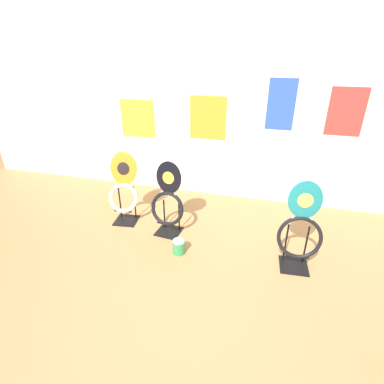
% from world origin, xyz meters
% --- Properties ---
extents(ground_plane, '(14.00, 14.00, 0.00)m').
position_xyz_m(ground_plane, '(0.00, 0.00, 0.00)').
color(ground_plane, '#A37547').
extents(wall_back, '(8.00, 0.07, 2.60)m').
position_xyz_m(wall_back, '(0.00, 2.45, 1.30)').
color(wall_back, silver).
rests_on(wall_back, ground_plane).
extents(toilet_seat_display_teal_sax, '(0.44, 0.30, 0.93)m').
position_xyz_m(toilet_seat_display_teal_sax, '(0.95, 1.03, 0.43)').
color(toilet_seat_display_teal_sax, black).
rests_on(toilet_seat_display_teal_sax, ground_plane).
extents(toilet_seat_display_jazz_black, '(0.42, 0.31, 0.88)m').
position_xyz_m(toilet_seat_display_jazz_black, '(-0.48, 1.28, 0.38)').
color(toilet_seat_display_jazz_black, black).
rests_on(toilet_seat_display_jazz_black, ground_plane).
extents(toilet_seat_display_orange_sun, '(0.38, 0.33, 0.89)m').
position_xyz_m(toilet_seat_display_orange_sun, '(-1.08, 1.39, 0.42)').
color(toilet_seat_display_orange_sun, black).
rests_on(toilet_seat_display_orange_sun, ground_plane).
extents(paint_can, '(0.14, 0.14, 0.16)m').
position_xyz_m(paint_can, '(-0.24, 0.93, 0.09)').
color(paint_can, '#2D8E4C').
rests_on(paint_can, ground_plane).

